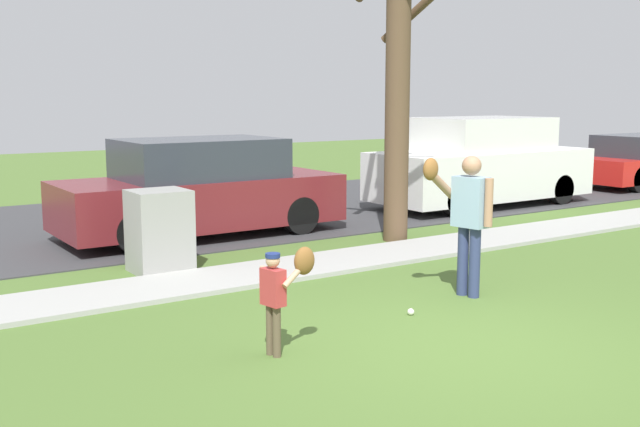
{
  "coord_description": "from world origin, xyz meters",
  "views": [
    {
      "loc": [
        -4.99,
        -4.98,
        2.36
      ],
      "look_at": [
        -0.16,
        2.25,
        1.0
      ],
      "focal_mm": 42.49,
      "sensor_mm": 36.0,
      "label": 1
    }
  ],
  "objects_px": {
    "utility_cabinet": "(160,231)",
    "street_tree_near": "(399,51)",
    "person_child": "(282,285)",
    "parked_suv_maroon": "(200,190)",
    "baseball": "(411,312)",
    "parked_van_white": "(481,164)",
    "person_adult": "(467,211)"
  },
  "relations": [
    {
      "from": "parked_suv_maroon",
      "to": "parked_van_white",
      "type": "distance_m",
      "value": 6.52
    },
    {
      "from": "baseball",
      "to": "utility_cabinet",
      "type": "height_order",
      "value": "utility_cabinet"
    },
    {
      "from": "person_adult",
      "to": "parked_van_white",
      "type": "height_order",
      "value": "parked_van_white"
    },
    {
      "from": "person_child",
      "to": "utility_cabinet",
      "type": "xyz_separation_m",
      "value": [
        0.34,
        3.78,
        -0.11
      ]
    },
    {
      "from": "utility_cabinet",
      "to": "street_tree_near",
      "type": "bearing_deg",
      "value": -0.83
    },
    {
      "from": "baseball",
      "to": "parked_suv_maroon",
      "type": "relative_size",
      "value": 0.02
    },
    {
      "from": "baseball",
      "to": "parked_van_white",
      "type": "bearing_deg",
      "value": 39.54
    },
    {
      "from": "baseball",
      "to": "person_child",
      "type": "bearing_deg",
      "value": -170.12
    },
    {
      "from": "person_adult",
      "to": "baseball",
      "type": "height_order",
      "value": "person_adult"
    },
    {
      "from": "person_adult",
      "to": "street_tree_near",
      "type": "relative_size",
      "value": 0.29
    },
    {
      "from": "utility_cabinet",
      "to": "parked_suv_maroon",
      "type": "bearing_deg",
      "value": 53.14
    },
    {
      "from": "street_tree_near",
      "to": "parked_suv_maroon",
      "type": "bearing_deg",
      "value": 139.29
    },
    {
      "from": "baseball",
      "to": "parked_van_white",
      "type": "relative_size",
      "value": 0.01
    },
    {
      "from": "person_child",
      "to": "street_tree_near",
      "type": "bearing_deg",
      "value": 30.32
    },
    {
      "from": "baseball",
      "to": "parked_van_white",
      "type": "xyz_separation_m",
      "value": [
        6.62,
        5.46,
        0.87
      ]
    },
    {
      "from": "parked_suv_maroon",
      "to": "person_adult",
      "type": "bearing_deg",
      "value": -79.93
    },
    {
      "from": "person_adult",
      "to": "utility_cabinet",
      "type": "height_order",
      "value": "person_adult"
    },
    {
      "from": "person_child",
      "to": "parked_suv_maroon",
      "type": "xyz_separation_m",
      "value": [
        1.9,
        5.87,
        0.13
      ]
    },
    {
      "from": "street_tree_near",
      "to": "parked_van_white",
      "type": "bearing_deg",
      "value": 26.99
    },
    {
      "from": "utility_cabinet",
      "to": "baseball",
      "type": "bearing_deg",
      "value": -67.09
    },
    {
      "from": "baseball",
      "to": "parked_van_white",
      "type": "height_order",
      "value": "parked_van_white"
    },
    {
      "from": "utility_cabinet",
      "to": "parked_suv_maroon",
      "type": "height_order",
      "value": "parked_suv_maroon"
    },
    {
      "from": "utility_cabinet",
      "to": "street_tree_near",
      "type": "relative_size",
      "value": 0.19
    },
    {
      "from": "baseball",
      "to": "utility_cabinet",
      "type": "bearing_deg",
      "value": 112.91
    },
    {
      "from": "utility_cabinet",
      "to": "parked_suv_maroon",
      "type": "relative_size",
      "value": 0.24
    },
    {
      "from": "street_tree_near",
      "to": "parked_suv_maroon",
      "type": "xyz_separation_m",
      "value": [
        -2.49,
        2.14,
        -2.25
      ]
    },
    {
      "from": "baseball",
      "to": "parked_suv_maroon",
      "type": "bearing_deg",
      "value": 89.01
    },
    {
      "from": "baseball",
      "to": "utility_cabinet",
      "type": "xyz_separation_m",
      "value": [
        -1.47,
        3.47,
        0.52
      ]
    },
    {
      "from": "person_adult",
      "to": "baseball",
      "type": "distance_m",
      "value": 1.46
    },
    {
      "from": "person_adult",
      "to": "street_tree_near",
      "type": "bearing_deg",
      "value": -126.02
    },
    {
      "from": "person_child",
      "to": "utility_cabinet",
      "type": "distance_m",
      "value": 3.8
    },
    {
      "from": "person_child",
      "to": "parked_suv_maroon",
      "type": "height_order",
      "value": "parked_suv_maroon"
    }
  ]
}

